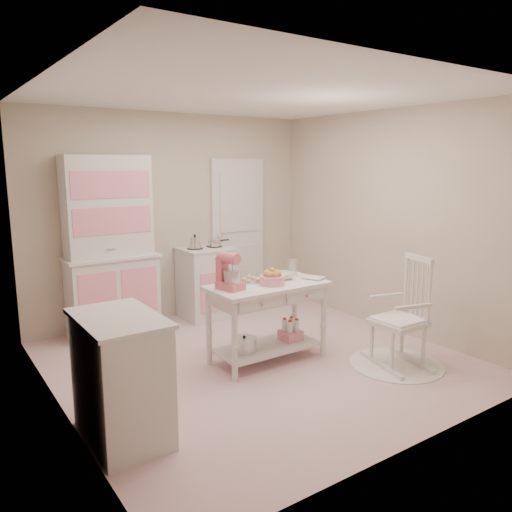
{
  "coord_description": "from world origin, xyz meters",
  "views": [
    {
      "loc": [
        -2.74,
        -3.94,
        1.98
      ],
      "look_at": [
        0.29,
        0.47,
        0.98
      ],
      "focal_mm": 35.0,
      "sensor_mm": 36.0,
      "label": 1
    }
  ],
  "objects_px": {
    "bread_basket": "(272,280)",
    "work_table": "(267,322)",
    "hutch": "(110,246)",
    "base_cabinet": "(121,378)",
    "rocking_chair": "(399,312)",
    "stove": "(205,282)",
    "stand_mixer": "(230,272)"
  },
  "relations": [
    {
      "from": "bread_basket",
      "to": "work_table",
      "type": "bearing_deg",
      "value": 111.8
    },
    {
      "from": "hutch",
      "to": "work_table",
      "type": "distance_m",
      "value": 2.07
    },
    {
      "from": "hutch",
      "to": "base_cabinet",
      "type": "bearing_deg",
      "value": -107.44
    },
    {
      "from": "hutch",
      "to": "base_cabinet",
      "type": "height_order",
      "value": "hutch"
    },
    {
      "from": "base_cabinet",
      "to": "work_table",
      "type": "height_order",
      "value": "base_cabinet"
    },
    {
      "from": "rocking_chair",
      "to": "hutch",
      "type": "bearing_deg",
      "value": 142.56
    },
    {
      "from": "work_table",
      "to": "bread_basket",
      "type": "relative_size",
      "value": 4.8
    },
    {
      "from": "stove",
      "to": "base_cabinet",
      "type": "bearing_deg",
      "value": -130.73
    },
    {
      "from": "stove",
      "to": "bread_basket",
      "type": "height_order",
      "value": "stove"
    },
    {
      "from": "rocking_chair",
      "to": "bread_basket",
      "type": "height_order",
      "value": "rocking_chair"
    },
    {
      "from": "rocking_chair",
      "to": "stand_mixer",
      "type": "relative_size",
      "value": 3.24
    },
    {
      "from": "stand_mixer",
      "to": "stove",
      "type": "bearing_deg",
      "value": 55.92
    },
    {
      "from": "stove",
      "to": "base_cabinet",
      "type": "height_order",
      "value": "same"
    },
    {
      "from": "work_table",
      "to": "stove",
      "type": "bearing_deg",
      "value": 83.17
    },
    {
      "from": "hutch",
      "to": "rocking_chair",
      "type": "xyz_separation_m",
      "value": [
        1.99,
        -2.53,
        -0.49
      ]
    },
    {
      "from": "base_cabinet",
      "to": "stand_mixer",
      "type": "height_order",
      "value": "stand_mixer"
    },
    {
      "from": "hutch",
      "to": "bread_basket",
      "type": "distance_m",
      "value": 2.03
    },
    {
      "from": "stand_mixer",
      "to": "rocking_chair",
      "type": "bearing_deg",
      "value": -44.61
    },
    {
      "from": "base_cabinet",
      "to": "work_table",
      "type": "relative_size",
      "value": 0.77
    },
    {
      "from": "rocking_chair",
      "to": "work_table",
      "type": "bearing_deg",
      "value": 154.1
    },
    {
      "from": "base_cabinet",
      "to": "rocking_chair",
      "type": "distance_m",
      "value": 2.71
    },
    {
      "from": "stove",
      "to": "rocking_chair",
      "type": "distance_m",
      "value": 2.6
    },
    {
      "from": "base_cabinet",
      "to": "stand_mixer",
      "type": "distance_m",
      "value": 1.52
    },
    {
      "from": "rocking_chair",
      "to": "stand_mixer",
      "type": "height_order",
      "value": "stand_mixer"
    },
    {
      "from": "base_cabinet",
      "to": "stand_mixer",
      "type": "relative_size",
      "value": 2.71
    },
    {
      "from": "base_cabinet",
      "to": "stove",
      "type": "bearing_deg",
      "value": 49.27
    },
    {
      "from": "stove",
      "to": "rocking_chair",
      "type": "xyz_separation_m",
      "value": [
        0.79,
        -2.48,
        0.09
      ]
    },
    {
      "from": "stand_mixer",
      "to": "bread_basket",
      "type": "distance_m",
      "value": 0.46
    },
    {
      "from": "base_cabinet",
      "to": "bread_basket",
      "type": "xyz_separation_m",
      "value": [
        1.74,
        0.53,
        0.39
      ]
    },
    {
      "from": "base_cabinet",
      "to": "bread_basket",
      "type": "bearing_deg",
      "value": 16.93
    },
    {
      "from": "stand_mixer",
      "to": "bread_basket",
      "type": "xyz_separation_m",
      "value": [
        0.44,
        -0.07,
        -0.12
      ]
    },
    {
      "from": "base_cabinet",
      "to": "stand_mixer",
      "type": "bearing_deg",
      "value": 24.77
    }
  ]
}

